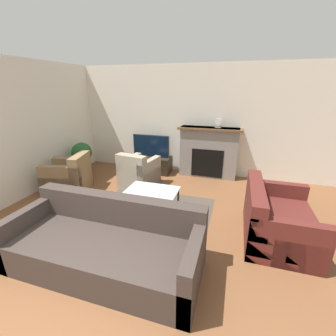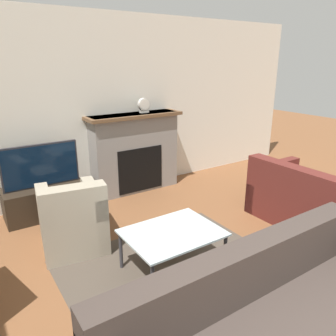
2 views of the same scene
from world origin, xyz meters
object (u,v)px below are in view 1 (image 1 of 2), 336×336
object	(u,v)px
armchair_accent	(139,174)
coffee_table	(151,193)
potted_plant	(82,155)
mantel_clock	(218,123)
armchair_by_window	(69,177)
tv	(151,146)
couch_sectional	(107,246)
couch_loveseat	(276,220)

from	to	relation	value
armchair_accent	coffee_table	world-z (taller)	armchair_accent
potted_plant	mantel_clock	distance (m)	3.47
armchair_accent	mantel_clock	bearing A→B (deg)	-135.73
armchair_accent	armchair_by_window	bearing A→B (deg)	33.64
armchair_accent	tv	bearing A→B (deg)	-77.07
couch_sectional	coffee_table	distance (m)	1.36
armchair_accent	potted_plant	bearing A→B (deg)	0.68
couch_loveseat	mantel_clock	world-z (taller)	mantel_clock
couch_sectional	coffee_table	world-z (taller)	couch_sectional
armchair_by_window	armchair_accent	bearing A→B (deg)	100.25
couch_sectional	mantel_clock	size ratio (longest dim) A/B	10.55
couch_sectional	couch_loveseat	xyz separation A→B (m)	(2.11, 1.23, 0.01)
couch_sectional	armchair_by_window	bearing A→B (deg)	139.15
tv	coffee_table	xyz separation A→B (m)	(0.75, -1.97, -0.33)
armchair_by_window	coffee_table	size ratio (longest dim) A/B	1.09
armchair_by_window	coffee_table	xyz separation A→B (m)	(2.07, -0.36, 0.09)
tv	coffee_table	size ratio (longest dim) A/B	1.06
couch_sectional	couch_loveseat	size ratio (longest dim) A/B	1.76
couch_sectional	couch_loveseat	world-z (taller)	same
couch_sectional	coffee_table	bearing A→B (deg)	86.68
couch_sectional	coffee_table	xyz separation A→B (m)	(0.08, 1.35, 0.11)
coffee_table	mantel_clock	xyz separation A→B (m)	(0.91, 2.12, 0.98)
couch_loveseat	armchair_by_window	distance (m)	4.12
potted_plant	mantel_clock	bearing A→B (deg)	15.18
armchair_by_window	armchair_accent	distance (m)	1.52
couch_sectional	armchair_accent	xyz separation A→B (m)	(-0.61, 2.35, 0.02)
couch_loveseat	coffee_table	bearing A→B (deg)	86.56
potted_plant	couch_sectional	bearing A→B (deg)	-48.83
couch_loveseat	tv	bearing A→B (deg)	53.03
armchair_accent	couch_loveseat	bearing A→B (deg)	166.66
armchair_accent	coffee_table	bearing A→B (deg)	133.61
coffee_table	mantel_clock	world-z (taller)	mantel_clock
coffee_table	potted_plant	world-z (taller)	potted_plant
couch_sectional	mantel_clock	xyz separation A→B (m)	(0.99, 3.48, 1.08)
armchair_by_window	tv	bearing A→B (deg)	126.42
tv	mantel_clock	size ratio (longest dim) A/B	4.32
mantel_clock	couch_loveseat	bearing A→B (deg)	-63.42
mantel_clock	couch_sectional	bearing A→B (deg)	-105.83
coffee_table	potted_plant	xyz separation A→B (m)	(-2.35, 1.24, 0.15)
armchair_accent	couch_sectional	bearing A→B (deg)	113.53
tv	potted_plant	xyz separation A→B (m)	(-1.59, -0.73, -0.18)
coffee_table	mantel_clock	bearing A→B (deg)	66.86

